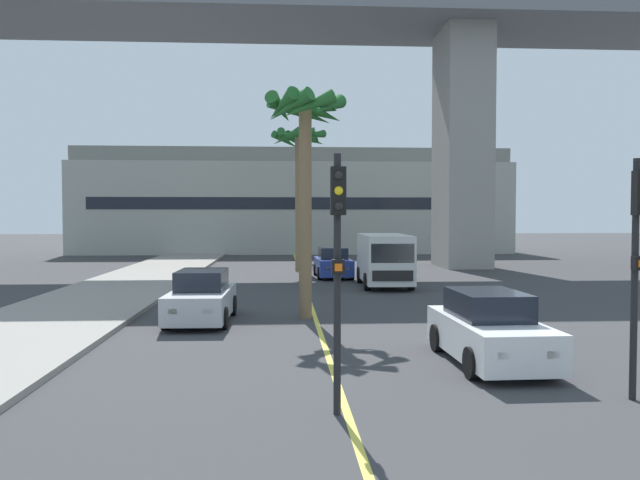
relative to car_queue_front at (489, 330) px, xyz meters
The scene contains 14 objects.
sidewalk_left 12.88m from the car_queue_front, 152.97° to the left, with size 4.80×80.00×0.15m, color gray.
lane_stripe_center 14.29m from the car_queue_front, 104.02° to the left, with size 0.14×56.00×0.01m, color #DBCC4C.
bridge_overpass 29.42m from the car_queue_front, 94.90° to the left, with size 61.91×8.00×19.02m.
pier_building_backdrop 42.45m from the car_queue_front, 94.69° to the left, with size 37.25×8.04×8.91m.
car_queue_front is the anchor object (origin of this frame).
car_queue_second 19.26m from the car_queue_front, 95.45° to the left, with size 1.91×4.14×1.56m.
car_queue_third 9.00m from the car_queue_front, 140.40° to the left, with size 1.91×4.14×1.56m.
delivery_van 14.85m from the car_queue_front, 89.41° to the left, with size 2.27×5.30×2.36m.
traffic_light_median_near 5.35m from the car_queue_front, 136.92° to the right, with size 0.24×0.37×4.20m.
traffic_light_right_far_corner 3.87m from the car_queue_front, 61.24° to the right, with size 0.24×0.37×4.20m.
traffic_light_median_far 14.00m from the car_queue_front, 105.05° to the left, with size 0.24×0.37×4.20m.
palm_tree_near_median 8.85m from the car_queue_front, 121.25° to the left, with size 2.64×2.66×7.12m.
palm_tree_mid_median 24.11m from the car_queue_front, 98.63° to the left, with size 3.28×3.29×8.27m.
palm_tree_far_median 32.72m from the car_queue_front, 95.62° to the left, with size 2.76×2.76×9.39m.
Camera 1 is at (-1.06, -3.11, 3.21)m, focal length 35.11 mm.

